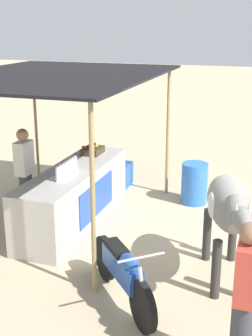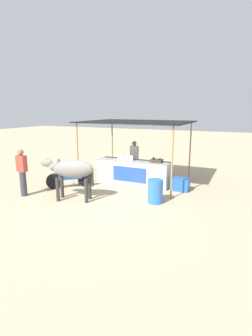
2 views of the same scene
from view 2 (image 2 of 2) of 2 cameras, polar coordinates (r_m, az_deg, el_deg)
The scene contains 11 objects.
ground_plane at distance 8.89m, azimuth -4.10°, elevation -6.96°, with size 60.00×60.00×0.00m, color tan.
stall_counter at distance 10.64m, azimuth 1.62°, elevation -0.92°, with size 3.00×0.82×0.96m.
stall_awning at distance 10.64m, azimuth 2.34°, elevation 9.61°, with size 4.20×3.20×2.51m.
water_bottle_row at distance 10.62m, azimuth -0.20°, elevation 2.34°, with size 0.70×0.07×0.25m.
fruit_crate at distance 10.24m, azimuth 6.70°, elevation 1.61°, with size 0.44×0.32×0.18m.
vendor_behind_counter at distance 11.35m, azimuth 1.81°, elevation 1.85°, with size 0.34×0.22×1.65m.
cooler_box at distance 10.02m, azimuth 11.87°, elevation -3.49°, with size 0.60×0.44×0.48m, color blue.
water_barrel at distance 8.55m, azimuth 6.41°, elevation -5.06°, with size 0.49×0.49×0.78m, color blue.
cow at distance 8.79m, azimuth -11.86°, elevation -0.40°, with size 1.85×0.88×1.44m.
motorcycle_parked at distance 10.34m, azimuth -12.21°, elevation -1.91°, with size 1.40×1.25×0.90m.
passerby_on_street at distance 9.75m, azimuth -21.64°, elevation -0.87°, with size 0.34×0.22×1.65m.
Camera 2 is at (4.11, -7.29, 2.99)m, focal length 28.00 mm.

